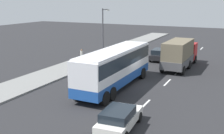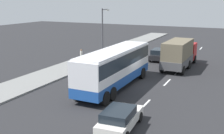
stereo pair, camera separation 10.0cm
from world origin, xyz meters
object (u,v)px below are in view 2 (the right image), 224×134
(cargo_truck, at_px, (179,53))
(pedestrian_near_curb, at_px, (81,55))
(car_white_minivan, at_px, (120,118))
(car_black_sedan, at_px, (159,54))
(street_lamp, at_px, (103,30))
(coach_bus, at_px, (115,64))

(cargo_truck, relative_size, pedestrian_near_curb, 5.05)
(cargo_truck, xyz_separation_m, car_white_minivan, (-17.55, -0.29, -0.99))
(car_black_sedan, distance_m, street_lamp, 7.94)
(cargo_truck, xyz_separation_m, car_black_sedan, (3.21, 3.32, -0.94))
(pedestrian_near_curb, distance_m, street_lamp, 4.23)
(car_black_sedan, height_order, street_lamp, street_lamp)
(coach_bus, height_order, pedestrian_near_curb, coach_bus)
(car_black_sedan, bearing_deg, street_lamp, 114.79)
(coach_bus, xyz_separation_m, street_lamp, (9.83, 6.24, 1.77))
(cargo_truck, bearing_deg, car_black_sedan, 47.11)
(cargo_truck, distance_m, street_lamp, 10.01)
(pedestrian_near_curb, bearing_deg, car_black_sedan, -80.49)
(coach_bus, height_order, cargo_truck, coach_bus)
(coach_bus, xyz_separation_m, car_white_minivan, (-7.51, -3.80, -1.42))
(pedestrian_near_curb, relative_size, street_lamp, 0.25)
(car_white_minivan, relative_size, pedestrian_near_curb, 2.63)
(car_black_sedan, bearing_deg, pedestrian_near_curb, 123.35)
(coach_bus, distance_m, car_black_sedan, 13.33)
(coach_bus, distance_m, cargo_truck, 10.65)
(coach_bus, height_order, car_black_sedan, coach_bus)
(cargo_truck, bearing_deg, pedestrian_near_curb, 105.04)
(cargo_truck, height_order, car_black_sedan, cargo_truck)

